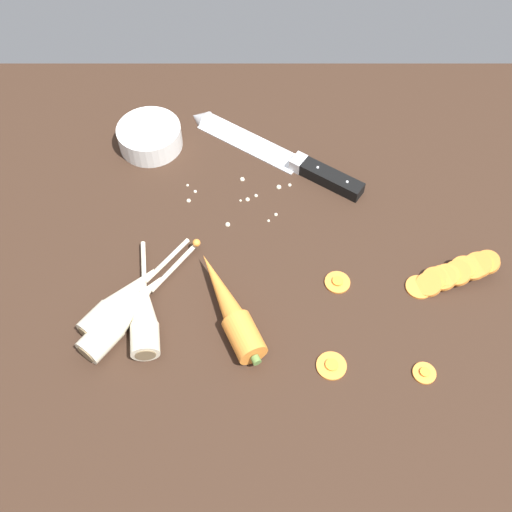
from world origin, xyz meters
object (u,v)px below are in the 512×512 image
at_px(whole_carrot, 229,307).
at_px(carrot_slice_stack, 453,274).
at_px(carrot_slice_stray_near, 331,365).
at_px(prep_bowl, 150,136).
at_px(carrot_slice_stray_mid, 338,282).
at_px(chefs_knife, 270,151).
at_px(parsnip_front, 125,314).
at_px(parsnip_mid_left, 144,314).
at_px(parsnip_mid_right, 121,301).
at_px(carrot_slice_stray_far, 424,373).

distance_m(whole_carrot, carrot_slice_stack, 0.33).
relative_size(whole_carrot, carrot_slice_stack, 1.49).
xyz_separation_m(carrot_slice_stack, carrot_slice_stray_near, (-0.19, -0.14, -0.01)).
bearing_deg(carrot_slice_stack, prep_bowl, 149.61).
bearing_deg(carrot_slice_stray_mid, carrot_slice_stray_near, -97.89).
bearing_deg(chefs_knife, carrot_slice_stray_mid, -69.87).
distance_m(parsnip_front, carrot_slice_stray_near, 0.30).
distance_m(whole_carrot, parsnip_mid_left, 0.12).
bearing_deg(chefs_knife, carrot_slice_stray_near, -78.83).
bearing_deg(carrot_slice_stray_mid, parsnip_mid_right, -172.36).
height_order(parsnip_mid_left, carrot_slice_stray_mid, parsnip_mid_left).
bearing_deg(carrot_slice_stray_far, carrot_slice_stack, 67.11).
bearing_deg(parsnip_front, prep_bowl, 90.01).
distance_m(chefs_knife, whole_carrot, 0.32).
bearing_deg(carrot_slice_stack, parsnip_mid_right, -174.23).
xyz_separation_m(carrot_slice_stray_far, prep_bowl, (-0.41, 0.43, 0.02)).
xyz_separation_m(carrot_slice_stack, carrot_slice_stray_mid, (-0.17, -0.01, -0.01)).
bearing_deg(carrot_slice_stack, carrot_slice_stray_near, -143.35).
xyz_separation_m(carrot_slice_stray_mid, carrot_slice_stray_far, (0.11, -0.14, -0.00)).
bearing_deg(carrot_slice_stack, parsnip_front, -171.61).
relative_size(parsnip_mid_left, carrot_slice_stray_near, 4.70).
bearing_deg(carrot_slice_stray_near, prep_bowl, 124.40).
distance_m(carrot_slice_stack, prep_bowl, 0.55).
bearing_deg(whole_carrot, carrot_slice_stray_mid, 18.51).
height_order(parsnip_front, parsnip_mid_right, same).
xyz_separation_m(parsnip_front, prep_bowl, (-0.00, 0.35, 0.00)).
distance_m(carrot_slice_stray_mid, carrot_slice_stray_far, 0.18).
bearing_deg(carrot_slice_stray_mid, prep_bowl, 136.93).
bearing_deg(carrot_slice_stray_far, chefs_knife, 116.44).
distance_m(chefs_knife, parsnip_mid_left, 0.38).
distance_m(parsnip_front, parsnip_mid_left, 0.03).
distance_m(chefs_knife, carrot_slice_stack, 0.37).
bearing_deg(carrot_slice_stray_mid, parsnip_mid_left, -167.10).
height_order(parsnip_mid_right, carrot_slice_stray_mid, parsnip_mid_right).
relative_size(chefs_knife, parsnip_front, 1.50).
xyz_separation_m(whole_carrot, prep_bowl, (-0.15, 0.34, 0.00)).
bearing_deg(carrot_slice_stray_mid, parsnip_front, -168.29).
bearing_deg(carrot_slice_stray_mid, carrot_slice_stray_far, -53.59).
bearing_deg(parsnip_mid_left, parsnip_front, 179.26).
distance_m(parsnip_mid_left, parsnip_mid_right, 0.04).
distance_m(parsnip_mid_right, prep_bowl, 0.33).
bearing_deg(carrot_slice_stack, carrot_slice_stray_far, -112.89).
relative_size(carrot_slice_stray_near, prep_bowl, 0.38).
distance_m(parsnip_mid_left, carrot_slice_stray_mid, 0.29).
bearing_deg(carrot_slice_stray_far, parsnip_mid_left, 168.18).
distance_m(parsnip_front, carrot_slice_stray_far, 0.42).
bearing_deg(carrot_slice_stray_near, whole_carrot, 150.19).
bearing_deg(parsnip_mid_right, carrot_slice_stray_far, -13.70).
distance_m(parsnip_mid_left, carrot_slice_stray_near, 0.27).
relative_size(whole_carrot, parsnip_mid_left, 1.06).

